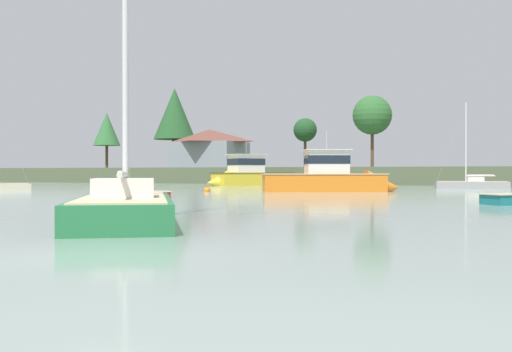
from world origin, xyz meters
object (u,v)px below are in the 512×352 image
dinghy_white (314,187)px  cruiser_orange (336,182)px  sailboat_green (124,214)px  sailboat_grey (472,186)px  dinghy_red (145,196)px  mooring_buoy_orange (207,190)px  cruiser_yellow (245,178)px

dinghy_white → cruiser_orange: bearing=-62.9°
sailboat_green → sailboat_grey: sailboat_green is taller
cruiser_orange → dinghy_red: 17.72m
dinghy_white → sailboat_grey: (14.20, 3.34, 0.08)m
sailboat_green → sailboat_grey: bearing=83.1°
dinghy_white → dinghy_red: 27.15m
sailboat_grey → dinghy_red: bearing=-116.5°
cruiser_orange → dinghy_red: size_ratio=3.48×
mooring_buoy_orange → cruiser_orange: bearing=23.4°
sailboat_grey → dinghy_white: bearing=-166.8°
sailboat_grey → dinghy_red: (-15.19, -30.47, -0.05)m
cruiser_orange → mooring_buoy_orange: bearing=-156.6°
mooring_buoy_orange → sailboat_green: bearing=-66.0°
dinghy_red → cruiser_orange: bearing=68.6°
dinghy_red → mooring_buoy_orange: size_ratio=5.50×
mooring_buoy_orange → dinghy_red: bearing=-77.6°
cruiser_orange → sailboat_green: 31.98m
sailboat_green → dinghy_white: (-8.64, 42.45, -0.16)m
sailboat_grey → dinghy_red: 34.05m
sailboat_green → sailboat_grey: size_ratio=1.61×
dinghy_red → mooring_buoy_orange: 12.81m
sailboat_grey → dinghy_red: size_ratio=2.67×
cruiser_orange → mooring_buoy_orange: cruiser_orange is taller
dinghy_red → dinghy_white: bearing=87.9°
sailboat_grey → mooring_buoy_orange: sailboat_grey is taller
cruiser_yellow → mooring_buoy_orange: 22.86m
dinghy_white → sailboat_green: bearing=-78.5°
sailboat_green → dinghy_red: sailboat_green is taller
cruiser_yellow → sailboat_grey: size_ratio=1.28×
cruiser_yellow → dinghy_white: size_ratio=3.91×
mooring_buoy_orange → sailboat_grey: bearing=45.0°
dinghy_white → dinghy_red: size_ratio=0.87×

